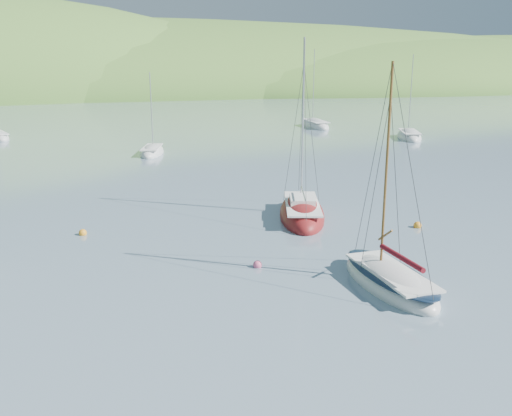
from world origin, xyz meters
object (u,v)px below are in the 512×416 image
object	(u,v)px
sloop_red	(302,214)
distant_sloop_d	(409,137)
distant_sloop_a	(152,152)
distant_sloop_b	(315,126)
daysailer_white	(389,281)

from	to	relation	value
sloop_red	distant_sloop_d	world-z (taller)	sloop_red
distant_sloop_a	distant_sloop_b	size ratio (longest dim) A/B	0.76
distant_sloop_a	distant_sloop_d	distance (m)	32.89
daysailer_white	distant_sloop_b	distance (m)	60.62
daysailer_white	sloop_red	xyz separation A→B (m)	(0.28, 11.81, -0.01)
sloop_red	distant_sloop_a	xyz separation A→B (m)	(-6.44, 27.90, -0.06)
daysailer_white	distant_sloop_b	world-z (taller)	distant_sloop_b
distant_sloop_b	distant_sloop_d	size ratio (longest dim) A/B	1.08
daysailer_white	sloop_red	bearing A→B (deg)	87.15
distant_sloop_a	distant_sloop_b	world-z (taller)	distant_sloop_b
distant_sloop_d	daysailer_white	bearing A→B (deg)	-99.94
distant_sloop_d	sloop_red	bearing A→B (deg)	-108.48
daysailer_white	distant_sloop_d	world-z (taller)	distant_sloop_d
sloop_red	daysailer_white	bearing A→B (deg)	-73.98
daysailer_white	distant_sloop_a	xyz separation A→B (m)	(-6.16, 39.71, -0.07)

